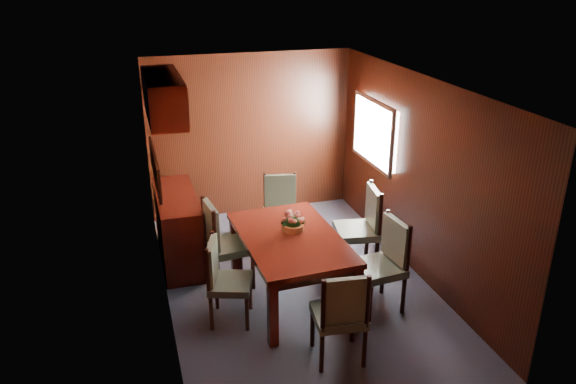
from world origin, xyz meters
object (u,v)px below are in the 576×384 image
object	(u,v)px
chair_right_near	(385,259)
flower_centerpiece	(293,220)
sideboard	(178,228)
chair_left_near	(223,276)
dining_table	(291,245)
chair_head	(341,312)

from	to	relation	value
chair_right_near	flower_centerpiece	bearing A→B (deg)	50.74
sideboard	chair_left_near	bearing A→B (deg)	-78.24
dining_table	flower_centerpiece	bearing A→B (deg)	59.50
chair_right_near	flower_centerpiece	distance (m)	1.09
chair_left_near	chair_right_near	world-z (taller)	chair_right_near
sideboard	dining_table	size ratio (longest dim) A/B	0.82
chair_head	flower_centerpiece	bearing A→B (deg)	98.81
sideboard	chair_head	size ratio (longest dim) A/B	1.40
dining_table	chair_head	world-z (taller)	chair_head
chair_left_near	chair_right_near	distance (m)	1.75
dining_table	chair_left_near	world-z (taller)	chair_left_near
chair_left_near	flower_centerpiece	size ratio (longest dim) A/B	3.61
chair_left_near	chair_head	bearing A→B (deg)	60.81
sideboard	flower_centerpiece	xyz separation A→B (m)	(1.17, -1.13, 0.46)
chair_right_near	chair_head	world-z (taller)	chair_right_near
flower_centerpiece	chair_head	bearing A→B (deg)	-87.55
chair_head	chair_right_near	bearing A→B (deg)	49.50
sideboard	chair_right_near	distance (m)	2.66
dining_table	chair_right_near	bearing A→B (deg)	-28.09
sideboard	chair_head	distance (m)	2.75
dining_table	chair_right_near	world-z (taller)	chair_right_near
chair_right_near	flower_centerpiece	world-z (taller)	chair_right_near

